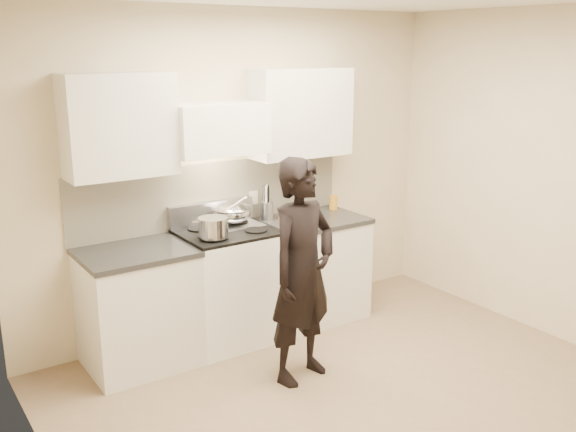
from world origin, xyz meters
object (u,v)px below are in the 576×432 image
(stove, at_px, (229,285))
(utensil_crock, at_px, (267,209))
(person, at_px, (302,271))
(wok, at_px, (232,213))
(counter_right, at_px, (310,268))

(stove, relative_size, utensil_crock, 3.15)
(utensil_crock, bearing_deg, stove, -160.22)
(stove, bearing_deg, person, -81.03)
(wok, relative_size, person, 0.24)
(wok, bearing_deg, counter_right, -9.85)
(counter_right, bearing_deg, person, -128.95)
(stove, relative_size, wok, 2.39)
(stove, xyz_separation_m, utensil_crock, (0.49, 0.17, 0.54))
(counter_right, bearing_deg, stove, -180.00)
(utensil_crock, height_order, person, person)
(stove, height_order, wok, wok)
(person, bearing_deg, stove, 85.17)
(counter_right, distance_m, person, 1.16)
(stove, relative_size, counter_right, 1.04)
(counter_right, bearing_deg, utensil_crock, 153.16)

